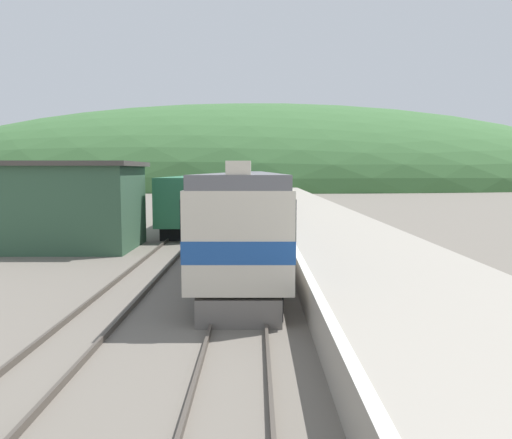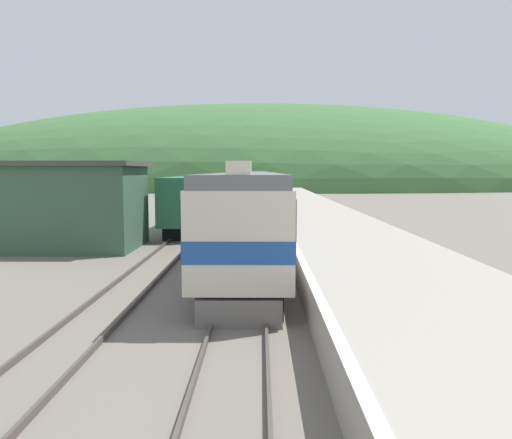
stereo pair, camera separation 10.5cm
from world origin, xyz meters
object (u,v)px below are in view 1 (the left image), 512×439
object	(u,v)px
express_train_lead_car	(248,213)
siding_train	(212,193)
carriage_third	(254,185)
carriage_second	(252,192)
carriage_fourth	(255,181)

from	to	relation	value
express_train_lead_car	siding_train	distance (m)	26.01
express_train_lead_car	carriage_third	size ratio (longest dim) A/B	0.92
express_train_lead_car	carriage_second	bearing A→B (deg)	90.00
carriage_second	carriage_third	xyz separation A→B (m)	(0.00, 23.68, 0.00)
carriage_fourth	siding_train	bearing A→B (deg)	-95.07
express_train_lead_car	carriage_second	world-z (taller)	express_train_lead_car
carriage_third	siding_train	size ratio (longest dim) A/B	0.56
carriage_second	carriage_fourth	distance (m)	47.37
carriage_fourth	carriage_second	bearing A→B (deg)	-90.00
express_train_lead_car	siding_train	bearing A→B (deg)	98.76
express_train_lead_car	carriage_fourth	xyz separation A→B (m)	(0.00, 70.34, -0.01)
express_train_lead_car	carriage_fourth	size ratio (longest dim) A/B	0.92
carriage_third	carriage_fourth	xyz separation A→B (m)	(0.00, 23.68, 0.00)
carriage_second	express_train_lead_car	bearing A→B (deg)	-90.00
carriage_second	siding_train	size ratio (longest dim) A/B	0.56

